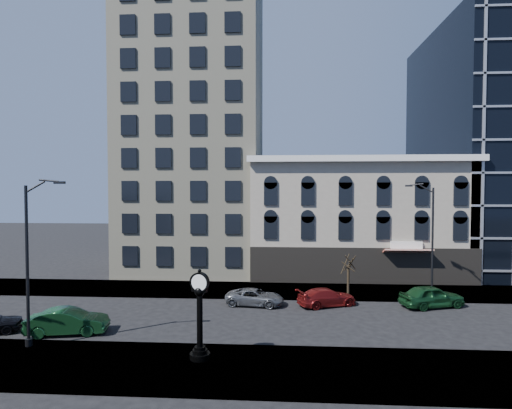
{
  "coord_description": "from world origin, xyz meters",
  "views": [
    {
      "loc": [
        3.96,
        -27.92,
        9.12
      ],
      "look_at": [
        2.0,
        4.0,
        8.0
      ],
      "focal_mm": 28.0,
      "sensor_mm": 36.0,
      "label": 1
    }
  ],
  "objects": [
    {
      "name": "street_clock",
      "position": [
        -0.33,
        -7.09,
        2.3
      ],
      "size": [
        1.1,
        1.1,
        4.83
      ],
      "rotation": [
        0.0,
        0.0,
        -0.25
      ],
      "color": "black",
      "rests_on": "sidewalk_near"
    },
    {
      "name": "street_lamp_near",
      "position": [
        -9.85,
        -5.93,
        7.54
      ],
      "size": [
        2.54,
        0.55,
        9.83
      ],
      "rotation": [
        0.0,
        0.0,
        0.1
      ],
      "color": "black",
      "rests_on": "sidewalk_near"
    },
    {
      "name": "sidewalk_far",
      "position": [
        0.0,
        8.0,
        0.06
      ],
      "size": [
        160.0,
        6.0,
        0.12
      ],
      "primitive_type": "cube",
      "color": "gray",
      "rests_on": "ground"
    },
    {
      "name": "sidewalk_near",
      "position": [
        0.0,
        -8.0,
        0.06
      ],
      "size": [
        160.0,
        6.0,
        0.12
      ],
      "primitive_type": "cube",
      "color": "gray",
      "rests_on": "ground"
    },
    {
      "name": "car_near_b",
      "position": [
        -9.53,
        -3.64,
        0.8
      ],
      "size": [
        5.11,
        2.61,
        1.61
      ],
      "primitive_type": "imported",
      "rotation": [
        0.0,
        0.0,
        1.77
      ],
      "color": "#143F1E",
      "rests_on": "ground"
    },
    {
      "name": "car_far_a",
      "position": [
        1.94,
        3.46,
        0.64
      ],
      "size": [
        4.82,
        2.68,
        1.28
      ],
      "primitive_type": "imported",
      "rotation": [
        0.0,
        0.0,
        1.44
      ],
      "color": "#595B60",
      "rests_on": "ground"
    },
    {
      "name": "car_far_c",
      "position": [
        15.78,
        3.77,
        0.85
      ],
      "size": [
        5.37,
        3.38,
        1.71
      ],
      "primitive_type": "imported",
      "rotation": [
        0.0,
        0.0,
        1.86
      ],
      "color": "#143F1E",
      "rests_on": "ground"
    },
    {
      "name": "victorian_row",
      "position": [
        12.0,
        15.89,
        6.0
      ],
      "size": [
        22.6,
        11.19,
        12.5
      ],
      "color": "#A79C8A",
      "rests_on": "ground"
    },
    {
      "name": "bare_tree_far",
      "position": [
        9.77,
        6.37,
        3.27
      ],
      "size": [
        2.43,
        2.43,
        4.18
      ],
      "color": "black",
      "rests_on": "sidewalk_far"
    },
    {
      "name": "cream_tower",
      "position": [
        -6.11,
        18.88,
        19.32
      ],
      "size": [
        15.9,
        15.4,
        42.5
      ],
      "color": "beige",
      "rests_on": "ground"
    },
    {
      "name": "car_far_b",
      "position": [
        7.64,
        3.62,
        0.69
      ],
      "size": [
        5.13,
        3.57,
        1.38
      ],
      "primitive_type": "imported",
      "rotation": [
        0.0,
        0.0,
        1.95
      ],
      "color": "maroon",
      "rests_on": "ground"
    },
    {
      "name": "ground",
      "position": [
        0.0,
        0.0,
        0.0
      ],
      "size": [
        160.0,
        160.0,
        0.0
      ],
      "primitive_type": "plane",
      "color": "black",
      "rests_on": "ground"
    },
    {
      "name": "street_lamp_far",
      "position": [
        15.96,
        6.28,
        7.5
      ],
      "size": [
        2.4,
        1.2,
        9.78
      ],
      "rotation": [
        0.0,
        0.0,
        2.75
      ],
      "color": "black",
      "rests_on": "sidewalk_far"
    }
  ]
}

